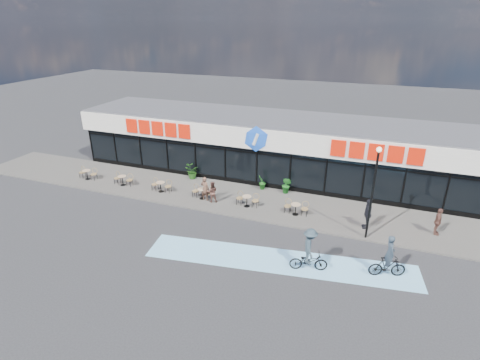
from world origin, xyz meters
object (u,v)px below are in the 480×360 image
object	(u,v)px
potted_plant_mid	(262,182)
cyclist_b	(388,262)
bistro_set_0	(88,173)
patron_right	(212,192)
potted_plant_left	(191,172)
patron_left	(205,189)
pedestrian_b	(438,222)
lamp_post	(373,186)
cyclist_a	(309,253)
pedestrian_a	(368,214)
potted_plant_right	(287,185)

from	to	relation	value
potted_plant_mid	cyclist_b	distance (m)	11.34
bistro_set_0	patron_right	size ratio (longest dim) A/B	1.04
potted_plant_mid	potted_plant_left	bearing A→B (deg)	179.96
patron_left	potted_plant_left	bearing A→B (deg)	-43.41
potted_plant_left	patron_left	distance (m)	3.96
pedestrian_b	cyclist_b	bearing A→B (deg)	153.04
lamp_post	cyclist_a	bearing A→B (deg)	-122.48
cyclist_b	pedestrian_b	bearing A→B (deg)	61.90
patron_left	cyclist_a	distance (m)	9.62
pedestrian_b	cyclist_b	xyz separation A→B (m)	(-2.63, -4.92, -0.11)
lamp_post	pedestrian_b	size ratio (longest dim) A/B	3.27
patron_right	pedestrian_b	xyz separation A→B (m)	(13.83, 0.68, 0.09)
potted_plant_mid	patron_left	size ratio (longest dim) A/B	0.66
bistro_set_0	potted_plant_left	bearing A→B (deg)	20.53
pedestrian_b	potted_plant_mid	bearing A→B (deg)	79.10
patron_right	cyclist_a	xyz separation A→B (m)	(7.53, -5.07, 0.16)
patron_left	cyclist_a	bearing A→B (deg)	153.36
bistro_set_0	patron_right	world-z (taller)	patron_right
lamp_post	cyclist_a	distance (m)	5.26
cyclist_b	potted_plant_mid	bearing A→B (deg)	139.73
lamp_post	potted_plant_left	bearing A→B (deg)	162.50
potted_plant_mid	cyclist_a	bearing A→B (deg)	-58.65
bistro_set_0	potted_plant_mid	distance (m)	13.56
patron_left	pedestrian_a	distance (m)	10.59
bistro_set_0	potted_plant_right	xyz separation A→B (m)	(15.10, 2.81, 0.16)
pedestrian_b	bistro_set_0	bearing A→B (deg)	92.12
patron_right	bistro_set_0	bearing A→B (deg)	-22.14
potted_plant_left	patron_right	size ratio (longest dim) A/B	0.76
potted_plant_left	potted_plant_mid	world-z (taller)	potted_plant_left
cyclist_a	patron_right	bearing A→B (deg)	146.02
cyclist_a	cyclist_b	world-z (taller)	cyclist_a
potted_plant_left	patron_right	bearing A→B (deg)	-44.35
bistro_set_0	cyclist_a	xyz separation A→B (m)	(18.24, -5.34, 0.44)
potted_plant_left	cyclist_a	distance (m)	13.46
patron_right	potted_plant_right	bearing A→B (deg)	-165.66
bistro_set_0	patron_left	xyz separation A→B (m)	(10.13, -0.17, 0.39)
pedestrian_a	pedestrian_b	xyz separation A→B (m)	(3.83, 0.64, -0.12)
patron_right	cyclist_a	bearing A→B (deg)	125.32
bistro_set_0	potted_plant_mid	xyz separation A→B (m)	(13.27, 2.82, 0.10)
potted_plant_left	pedestrian_b	world-z (taller)	pedestrian_b
potted_plant_mid	potted_plant_right	distance (m)	1.83
patron_left	patron_right	xyz separation A→B (m)	(0.59, -0.10, -0.10)
lamp_post	potted_plant_right	bearing A→B (deg)	143.84
potted_plant_mid	lamp_post	bearing A→B (deg)	-29.01
patron_left	cyclist_b	size ratio (longest dim) A/B	0.74
potted_plant_mid	pedestrian_b	world-z (taller)	pedestrian_b
patron_left	pedestrian_a	size ratio (longest dim) A/B	0.89
bistro_set_0	pedestrian_b	size ratio (longest dim) A/B	0.93
potted_plant_left	patron_left	xyz separation A→B (m)	(2.58, -3.00, 0.28)
patron_right	pedestrian_b	distance (m)	13.85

